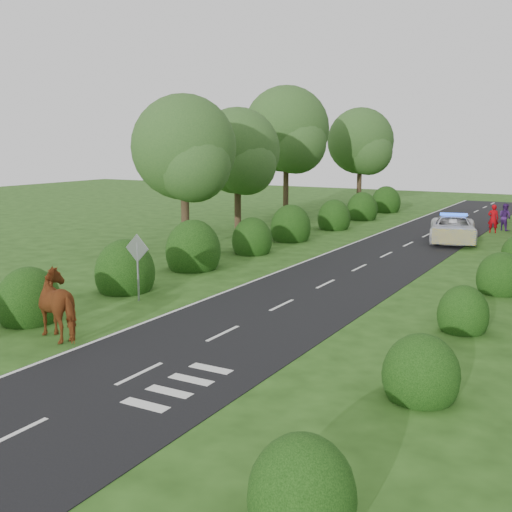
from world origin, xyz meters
The scene contains 14 objects.
ground centered at (0.00, 0.00, 0.00)m, with size 120.00×120.00×0.00m, color #224313.
road centered at (0.00, 15.00, 0.01)m, with size 6.00×70.00×0.02m, color black.
road_markings centered at (-1.60, 12.93, 0.03)m, with size 4.96×70.00×0.01m.
hedgerow_left centered at (-6.51, 11.69, 0.75)m, with size 2.75×50.41×3.00m.
hedgerow_right centered at (6.60, 11.21, 0.55)m, with size 2.10×45.78×2.10m.
tree_left_a centered at (-9.75, 11.86, 5.34)m, with size 5.74×5.60×8.38m.
tree_left_b centered at (-11.25, 19.86, 5.04)m, with size 5.74×5.60×8.07m.
tree_left_c centered at (-12.70, 29.83, 6.53)m, with size 6.97×6.80×10.22m.
tree_left_d centered at (-10.23, 39.85, 5.64)m, with size 6.15×6.00×8.89m.
road_sign centered at (-5.00, 2.00, 1.65)m, with size 1.06×0.08×2.53m.
cow centered at (-4.06, -2.62, 0.87)m, with size 1.29×2.44×1.73m, color #603017.
police_van centered at (1.99, 22.25, 0.78)m, with size 3.82×6.08×1.71m.
pedestrian_red centered at (3.40, 27.41, 0.92)m, with size 0.67×0.44×1.85m, color #A5050B.
pedestrian_purple centered at (3.90, 28.90, 0.90)m, with size 0.88×0.68×1.80m, color #411D67.
Camera 1 is at (10.31, -16.18, 5.92)m, focal length 45.00 mm.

